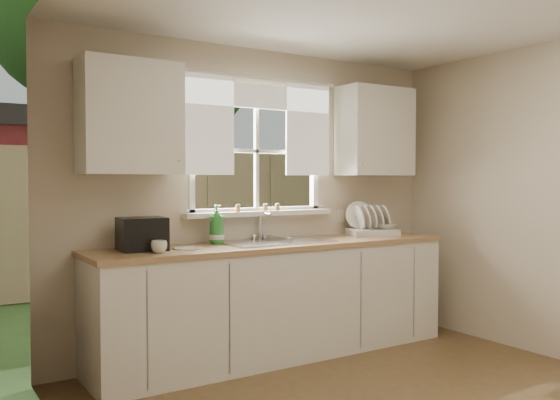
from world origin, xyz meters
TOP-DOWN VIEW (x-y plane):
  - room_walls at (0.00, -0.07)m, footprint 3.62×4.02m
  - window at (0.00, 2.00)m, footprint 1.38×0.16m
  - curtains at (0.00, 1.95)m, footprint 1.50×0.03m
  - base_cabinets at (0.00, 1.68)m, footprint 3.00×0.62m
  - countertop at (0.00, 1.68)m, footprint 3.04×0.65m
  - upper_cabinet_left at (-1.15, 1.82)m, footprint 0.70×0.33m
  - upper_cabinet_right at (1.15, 1.82)m, footprint 0.70×0.33m
  - wall_outlet at (0.88, 1.99)m, footprint 0.08×0.01m
  - sill_jars at (-0.01, 1.94)m, footprint 0.42×0.04m
  - backyard at (0.58, 8.42)m, footprint 20.00×10.00m
  - sink at (0.00, 1.71)m, footprint 0.88×0.52m
  - dish_rack at (1.04, 1.75)m, footprint 0.50×0.45m
  - bowl at (1.16, 1.70)m, footprint 0.20×0.20m
  - soap_bottle_a at (-0.46, 1.85)m, footprint 0.12×0.12m
  - soap_bottle_b at (-1.13, 1.83)m, footprint 0.09×0.09m
  - soap_bottle_c at (-0.46, 1.85)m, footprint 0.15×0.15m
  - saucer at (-0.80, 1.64)m, footprint 0.19×0.19m
  - cup at (-1.05, 1.54)m, footprint 0.12×0.12m
  - black_appliance at (-1.09, 1.76)m, footprint 0.34×0.30m

SIDE VIEW (x-z plane):
  - base_cabinets at x=0.00m, z-range 0.00..0.87m
  - sink at x=0.00m, z-range 0.64..1.04m
  - countertop at x=0.00m, z-range 0.87..0.91m
  - saucer at x=-0.80m, z-range 0.91..0.92m
  - cup at x=-1.05m, z-range 0.91..1.00m
  - soap_bottle_c at x=-0.46m, z-range 0.91..1.07m
  - bowl at x=1.16m, z-range 0.97..1.01m
  - dish_rack at x=1.04m, z-range 0.84..1.14m
  - soap_bottle_b at x=-1.13m, z-range 0.91..1.08m
  - black_appliance at x=-1.09m, z-range 0.91..1.14m
  - soap_bottle_a at x=-0.46m, z-range 0.91..1.22m
  - wall_outlet at x=0.88m, z-range 1.02..1.14m
  - sill_jars at x=-0.01m, z-range 1.15..1.21m
  - room_walls at x=0.00m, z-range -0.01..2.49m
  - window at x=0.00m, z-range 0.95..2.02m
  - upper_cabinet_left at x=-1.15m, z-range 1.45..2.25m
  - upper_cabinet_right at x=1.15m, z-range 1.45..2.25m
  - curtains at x=0.00m, z-range 1.53..2.34m
  - backyard at x=0.58m, z-range 0.40..6.53m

